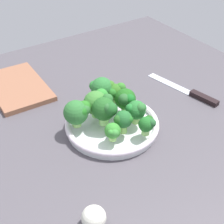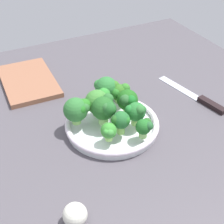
% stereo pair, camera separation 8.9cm
% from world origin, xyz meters
% --- Properties ---
extents(ground_plane, '(1.30, 1.30, 0.03)m').
position_xyz_m(ground_plane, '(0.00, 0.00, -0.01)').
color(ground_plane, '#4D484F').
extents(bowl, '(0.26, 0.26, 0.03)m').
position_xyz_m(bowl, '(0.03, -0.02, 0.01)').
color(bowl, white).
rests_on(bowl, ground_plane).
extents(broccoli_floret_0, '(0.04, 0.05, 0.05)m').
position_xyz_m(broccoli_floret_0, '(-0.06, -0.07, 0.06)').
color(broccoli_floret_0, '#90CA6C').
rests_on(broccoli_floret_0, bowl).
extents(broccoli_floret_1, '(0.07, 0.08, 0.08)m').
position_xyz_m(broccoli_floret_1, '(0.08, -0.00, 0.07)').
color(broccoli_floret_1, '#7AC257').
rests_on(broccoli_floret_1, bowl).
extents(broccoli_floret_2, '(0.05, 0.06, 0.06)m').
position_xyz_m(broccoli_floret_2, '(0.10, -0.08, 0.06)').
color(broccoli_floret_2, '#92CB64').
rests_on(broccoli_floret_2, bowl).
extents(broccoli_floret_3, '(0.07, 0.06, 0.08)m').
position_xyz_m(broccoli_floret_3, '(0.03, -0.00, 0.08)').
color(broccoli_floret_3, '#96D572').
rests_on(broccoli_floret_3, bowl).
extents(broccoli_floret_4, '(0.07, 0.06, 0.07)m').
position_xyz_m(broccoli_floret_4, '(0.04, -0.08, 0.07)').
color(broccoli_floret_4, '#8CC463').
rests_on(broccoli_floret_4, bowl).
extents(broccoli_floret_5, '(0.04, 0.04, 0.05)m').
position_xyz_m(broccoli_floret_5, '(-0.04, 0.02, 0.06)').
color(broccoli_floret_5, '#8FCC63').
rests_on(broccoli_floret_5, bowl).
extents(broccoli_floret_6, '(0.05, 0.05, 0.06)m').
position_xyz_m(broccoli_floret_6, '(-0.03, -0.02, 0.07)').
color(broccoli_floret_6, '#7CB853').
rests_on(broccoli_floret_6, bowl).
extents(broccoli_floret_7, '(0.07, 0.08, 0.08)m').
position_xyz_m(broccoli_floret_7, '(0.06, 0.06, 0.07)').
color(broccoli_floret_7, '#82BC5D').
rests_on(broccoli_floret_7, bowl).
extents(broccoli_floret_8, '(0.07, 0.07, 0.07)m').
position_xyz_m(broccoli_floret_8, '(0.13, -0.06, 0.07)').
color(broccoli_floret_8, '#85C65A').
rests_on(broccoli_floret_8, bowl).
extents(broccoli_floret_9, '(0.05, 0.06, 0.07)m').
position_xyz_m(broccoli_floret_9, '(-0.01, -0.07, 0.07)').
color(broccoli_floret_9, '#9ACF69').
rests_on(broccoli_floret_9, bowl).
extents(knife, '(0.27, 0.07, 0.01)m').
position_xyz_m(knife, '(0.03, -0.33, 0.01)').
color(knife, silver).
rests_on(knife, ground_plane).
extents(cutting_board, '(0.27, 0.17, 0.02)m').
position_xyz_m(cutting_board, '(0.37, 0.12, 0.01)').
color(cutting_board, '#8E5A41').
rests_on(cutting_board, ground_plane).
extents(garlic_bulb, '(0.05, 0.05, 0.05)m').
position_xyz_m(garlic_bulb, '(-0.21, 0.18, 0.03)').
color(garlic_bulb, silver).
rests_on(garlic_bulb, ground_plane).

